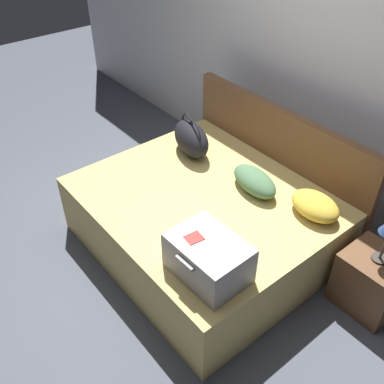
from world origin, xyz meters
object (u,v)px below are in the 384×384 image
(hard_case_large, at_px, (208,258))
(duffel_bag, at_px, (191,138))
(bed, at_px, (203,221))
(pillow_near_headboard, at_px, (255,181))
(pillow_center_head, at_px, (315,206))
(nightstand, at_px, (371,281))

(hard_case_large, relative_size, duffel_bag, 0.95)
(bed, bearing_deg, pillow_near_headboard, 63.12)
(bed, bearing_deg, hard_case_large, -38.41)
(bed, height_order, hard_case_large, hard_case_large)
(hard_case_large, bearing_deg, pillow_center_head, 85.26)
(bed, xyz_separation_m, nightstand, (1.24, 0.57, -0.04))
(bed, bearing_deg, duffel_bag, 150.12)
(pillow_near_headboard, bearing_deg, hard_case_large, -63.04)
(bed, relative_size, pillow_center_head, 4.79)
(pillow_near_headboard, bearing_deg, pillow_center_head, 15.09)
(duffel_bag, distance_m, nightstand, 1.88)
(duffel_bag, height_order, pillow_center_head, duffel_bag)
(pillow_near_headboard, xyz_separation_m, nightstand, (1.05, 0.19, -0.40))
(hard_case_large, xyz_separation_m, nightstand, (0.61, 1.07, -0.46))
(pillow_center_head, bearing_deg, duffel_bag, -171.40)
(bed, relative_size, pillow_near_headboard, 4.13)
(duffel_bag, height_order, pillow_near_headboard, duffel_bag)
(pillow_near_headboard, height_order, pillow_center_head, pillow_near_headboard)
(nightstand, bearing_deg, pillow_near_headboard, -169.59)
(hard_case_large, height_order, pillow_center_head, hard_case_large)
(nightstand, bearing_deg, pillow_center_head, -173.96)
(hard_case_large, xyz_separation_m, duffel_bag, (-1.19, 0.82, 0.01))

